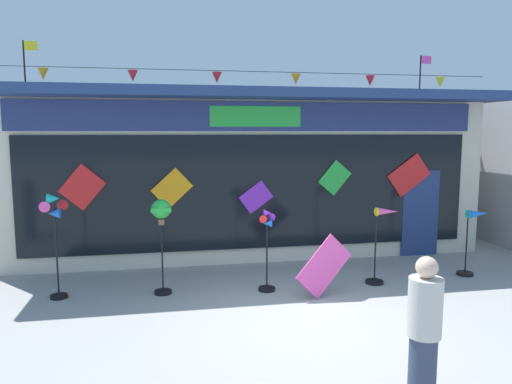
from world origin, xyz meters
The scene contains 9 objects.
ground_plane centered at (0.00, 0.00, 0.00)m, with size 80.00×80.00×0.00m, color #9E9B99.
kite_shop_building centered at (-0.12, 5.72, 1.91)m, with size 11.29×5.96×5.07m.
wind_spinner_far_left centered at (-3.93, 1.65, 1.35)m, with size 0.44×0.29×1.86m.
wind_spinner_left centered at (-2.13, 1.58, 1.37)m, with size 0.35×0.35×1.71m.
wind_spinner_center_left centered at (-0.26, 1.37, 0.90)m, with size 0.33×0.31×1.52m.
wind_spinner_center_right centered at (1.97, 1.42, 0.87)m, with size 0.61×0.34×1.47m.
wind_spinner_right centered at (4.04, 1.58, 0.84)m, with size 0.65×0.33×1.34m.
person_mid_plaza centered at (0.47, -2.74, 0.86)m, with size 0.34×0.34×1.68m.
display_kite_on_ground centered at (0.66, 0.90, 0.55)m, with size 0.56×0.03×1.02m, color #EA4CA3.
Camera 1 is at (-2.06, -6.98, 2.90)m, focal length 33.90 mm.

